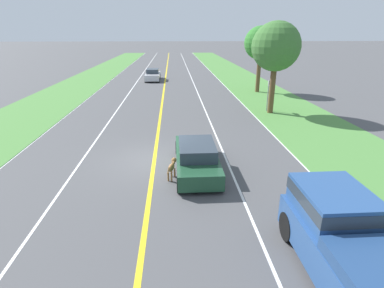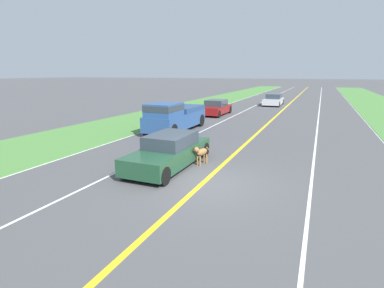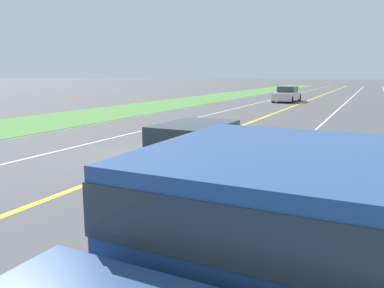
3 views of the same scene
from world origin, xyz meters
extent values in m
plane|color=#4C4C4F|center=(0.00, 0.00, 0.00)|extent=(400.00, 400.00, 0.00)
cube|color=yellow|center=(0.00, 0.00, 0.00)|extent=(0.18, 160.00, 0.01)
cube|color=white|center=(7.00, 0.00, 0.00)|extent=(0.14, 160.00, 0.01)
cube|color=white|center=(-7.00, 0.00, 0.00)|extent=(0.14, 160.00, 0.01)
cube|color=white|center=(3.50, 0.00, 0.00)|extent=(0.10, 160.00, 0.01)
cube|color=white|center=(-3.50, 0.00, 0.00)|extent=(0.10, 160.00, 0.01)
cube|color=#4C843D|center=(10.00, 0.00, 0.01)|extent=(6.00, 160.00, 0.03)
cube|color=#1E472D|center=(1.96, -1.17, 0.50)|extent=(1.78, 4.76, 0.64)
cube|color=#2D3842|center=(1.96, -1.36, 1.09)|extent=(1.53, 2.29, 0.52)
cylinder|color=black|center=(2.76, 0.78, 0.33)|extent=(0.22, 0.66, 0.66)
cylinder|color=black|center=(2.76, -3.12, 0.33)|extent=(0.22, 0.66, 0.66)
cylinder|color=black|center=(1.16, 0.78, 0.33)|extent=(0.22, 0.66, 0.66)
cylinder|color=black|center=(1.16, -3.12, 0.33)|extent=(0.22, 0.66, 0.66)
ellipsoid|color=olive|center=(0.84, -2.01, 0.54)|extent=(0.38, 0.66, 0.29)
cylinder|color=olive|center=(0.98, -1.82, 0.20)|extent=(0.07, 0.07, 0.39)
cylinder|color=olive|center=(0.84, -2.24, 0.20)|extent=(0.07, 0.07, 0.39)
cylinder|color=olive|center=(0.84, -1.78, 0.20)|extent=(0.07, 0.07, 0.39)
cylinder|color=olive|center=(0.71, -2.20, 0.20)|extent=(0.07, 0.07, 0.39)
cylinder|color=olive|center=(0.92, -1.76, 0.65)|extent=(0.18, 0.20, 0.17)
sphere|color=olive|center=(0.96, -1.65, 0.71)|extent=(0.27, 0.27, 0.21)
ellipsoid|color=#331E14|center=(1.00, -1.51, 0.69)|extent=(0.12, 0.12, 0.08)
cone|color=brown|center=(1.01, -1.68, 0.79)|extent=(0.09, 0.09, 0.10)
cone|color=brown|center=(0.90, -1.64, 0.79)|extent=(0.09, 0.09, 0.10)
cylinder|color=olive|center=(0.71, -2.40, 0.58)|extent=(0.12, 0.24, 0.23)
cube|color=#284C84|center=(5.18, -8.39, 0.72)|extent=(1.97, 5.68, 0.93)
cube|color=#284C84|center=(5.18, -6.74, 1.58)|extent=(1.73, 2.15, 0.79)
cube|color=#2D3842|center=(5.18, -6.74, 1.70)|extent=(1.75, 2.17, 0.35)
cylinder|color=black|center=(6.08, -6.15, 0.43)|extent=(0.22, 0.85, 0.85)
cylinder|color=black|center=(4.29, -6.15, 0.43)|extent=(0.22, 0.85, 0.85)
cube|color=silver|center=(-1.57, 26.00, 0.52)|extent=(1.77, 4.65, 0.71)
cube|color=#2D3842|center=(-1.57, 26.18, 1.14)|extent=(1.53, 2.23, 0.53)
cylinder|color=black|center=(-2.37, 24.07, 0.30)|extent=(0.22, 0.61, 0.61)
cylinder|color=black|center=(-2.37, 27.93, 0.30)|extent=(0.22, 0.61, 0.61)
cylinder|color=black|center=(-0.77, 24.07, 0.30)|extent=(0.22, 0.61, 0.61)
cylinder|color=black|center=(-0.77, 27.93, 0.30)|extent=(0.22, 0.61, 0.61)
cylinder|color=brown|center=(8.39, 8.59, 1.87)|extent=(0.42, 0.42, 3.74)
sphere|color=#3D7033|center=(8.39, 8.59, 4.87)|extent=(3.49, 3.49, 3.49)
cylinder|color=brown|center=(9.69, 17.08, 1.90)|extent=(0.41, 0.41, 3.79)
sphere|color=#337A2D|center=(9.69, 17.08, 4.84)|extent=(3.23, 3.23, 3.23)
cylinder|color=gray|center=(8.31, 9.20, 1.19)|extent=(0.08, 0.08, 2.38)
cube|color=white|center=(8.36, 9.20, 2.13)|extent=(0.03, 0.64, 0.40)
camera|label=1|loc=(0.98, -13.39, 5.83)|focal=28.00mm
camera|label=2|loc=(-3.53, 9.30, 3.76)|focal=28.00mm
camera|label=3|loc=(5.86, -9.49, 2.51)|focal=35.00mm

